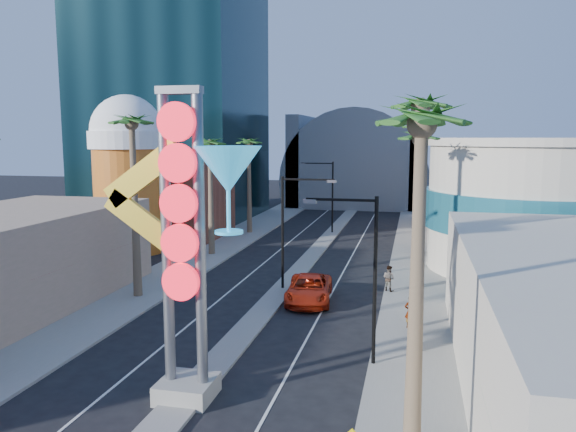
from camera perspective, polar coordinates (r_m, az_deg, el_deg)
The scene contains 23 objects.
sidewalk_west at distance 56.42m, azimuth -6.44°, elevation -2.85°, with size 5.00×100.00×0.15m, color gray.
sidewalk_east at distance 53.36m, azimuth 13.25°, elevation -3.63°, with size 5.00×100.00×0.15m, color gray.
median at distance 56.99m, azimuth 3.63°, elevation -2.70°, with size 1.60×84.00×0.15m, color gray.
hotel_tower at distance 77.22m, azimuth -11.63°, elevation 18.55°, with size 20.00×20.00×50.00m, color black.
brick_filler_west at distance 60.99m, azimuth -11.35°, elevation 1.59°, with size 10.00×10.00×8.00m, color brown.
filler_east at distance 65.94m, azimuth 18.98°, elevation 2.65°, with size 10.00×20.00×10.00m, color tan.
beer_mug at distance 53.98m, azimuth -15.91°, elevation 4.73°, with size 7.00×7.00×14.50m.
turquoise_building at distance 48.48m, azimuth 23.58°, elevation 0.95°, with size 16.60×16.60×10.60m.
canopy at distance 89.97m, azimuth 7.12°, elevation 3.89°, with size 22.00×16.00×22.00m.
neon_sign at distance 22.05m, azimuth -8.73°, elevation -0.73°, with size 6.53×2.60×12.55m.
streetlight_0 at distance 38.65m, azimuth 0.23°, elevation -0.56°, with size 3.79×0.25×8.00m.
streetlight_1 at distance 62.29m, azimuth 4.05°, elevation 2.67°, with size 3.79×0.25×8.00m.
streetlight_2 at distance 26.05m, azimuth 7.81°, elevation -4.92°, with size 3.45×0.25×8.00m.
palm_1 at distance 37.79m, azimuth -15.56°, elevation 8.01°, with size 2.40×2.40×12.70m.
palm_2 at distance 50.58m, azimuth -7.94°, elevation 6.61°, with size 2.40×2.40×11.20m.
palm_3 at distance 61.95m, azimuth -4.00°, elevation 6.90°, with size 2.40×2.40×11.20m.
palm_4 at distance 17.31m, azimuth 13.39°, elevation 7.00°, with size 2.40×2.40×12.20m.
palm_5 at distance 27.32m, azimuth 13.27°, elevation 9.14°, with size 2.40×2.40×13.20m.
palm_6 at distance 39.31m, azimuth 13.09°, elevation 6.77°, with size 2.40×2.40×11.70m.
palm_7 at distance 51.31m, azimuth 13.08°, elevation 8.00°, with size 2.40×2.40×12.70m.
red_pickup at distance 36.81m, azimuth 2.16°, elevation -7.43°, with size 2.79×6.05×1.68m, color #B6250E.
pedestrian_a at distance 32.17m, azimuth 12.35°, elevation -9.48°, with size 0.67×0.44×1.83m, color gray.
pedestrian_b at distance 39.36m, azimuth 10.20°, elevation -6.23°, with size 0.86×0.67×1.78m, color gray.
Camera 1 is at (8.85, -17.31, 10.61)m, focal length 35.00 mm.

